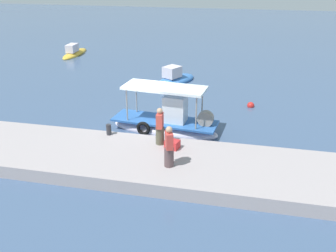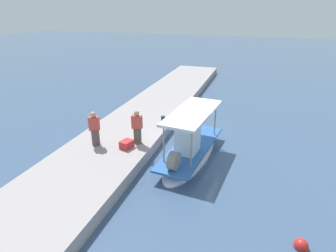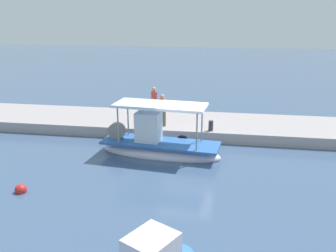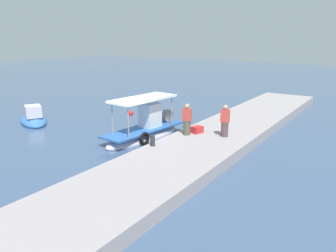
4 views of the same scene
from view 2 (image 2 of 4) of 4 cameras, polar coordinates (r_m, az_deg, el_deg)
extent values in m
plane|color=#40587B|center=(15.01, 5.54, -4.10)|extent=(120.00, 120.00, 0.00)
cube|color=#A59A9C|center=(16.06, -7.94, -1.19)|extent=(36.00, 4.15, 0.57)
ellipsoid|color=silver|center=(13.89, 4.71, -6.10)|extent=(5.83, 2.21, 0.86)
cube|color=#2E62AD|center=(13.66, 4.77, -4.34)|extent=(5.60, 2.19, 0.10)
cube|color=silver|center=(12.87, 4.01, -2.69)|extent=(1.19, 1.01, 1.48)
cylinder|color=gray|center=(11.56, 4.75, -5.04)|extent=(0.07, 0.07, 1.79)
cylinder|color=gray|center=(11.98, -0.86, -3.90)|extent=(0.07, 0.07, 1.79)
cylinder|color=gray|center=(14.74, 9.55, 1.16)|extent=(0.07, 0.07, 1.79)
cylinder|color=gray|center=(15.06, 5.00, 1.90)|extent=(0.07, 0.07, 1.79)
cube|color=white|center=(12.93, 5.03, 2.74)|extent=(4.29, 2.06, 0.12)
torus|color=black|center=(14.72, 2.76, -3.00)|extent=(0.75, 0.26, 0.74)
cylinder|color=gray|center=(11.70, 1.22, -7.10)|extent=(0.83, 0.43, 0.80)
cylinder|color=brown|center=(14.11, -14.50, -2.25)|extent=(0.50, 0.50, 0.81)
cube|color=#CB423A|center=(13.82, -14.80, 0.50)|extent=(0.43, 0.55, 0.67)
sphere|color=tan|center=(13.66, -15.00, 2.30)|extent=(0.26, 0.26, 0.26)
cylinder|color=#53513F|center=(13.92, -6.21, -1.97)|extent=(0.41, 0.41, 0.80)
cube|color=#CF493E|center=(13.63, -6.34, 0.81)|extent=(0.30, 0.50, 0.66)
sphere|color=tan|center=(13.46, -6.43, 2.63)|extent=(0.26, 0.26, 0.26)
cylinder|color=#2D2D33|center=(16.04, -1.02, 1.14)|extent=(0.24, 0.24, 0.52)
cube|color=red|center=(13.63, -8.41, -3.68)|extent=(0.69, 0.61, 0.37)
sphere|color=red|center=(10.24, 25.42, -21.06)|extent=(0.43, 0.43, 0.43)
camera|label=1|loc=(21.31, -53.36, 17.55)|focal=39.13mm
camera|label=3|loc=(19.47, 60.52, 9.87)|focal=38.36mm
camera|label=4|loc=(30.72, -10.42, 21.09)|focal=36.84mm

